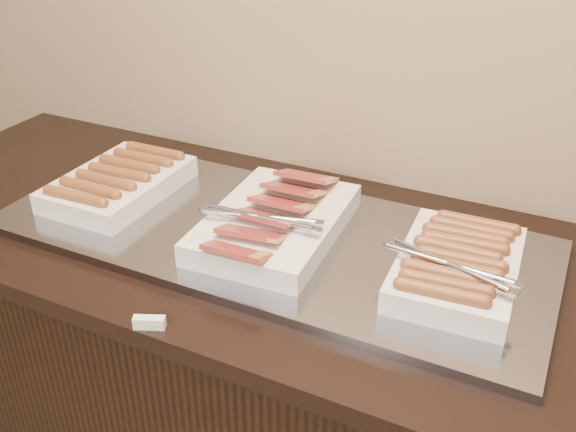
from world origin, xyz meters
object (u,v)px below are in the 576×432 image
object	(u,v)px
dish_left	(119,182)
dish_right	(457,265)
counter	(274,390)
dish_center	(274,221)
warming_tray	(268,235)

from	to	relation	value
dish_left	dish_right	world-z (taller)	dish_right
dish_right	dish_left	bearing A→B (deg)	176.57
dish_left	counter	bearing A→B (deg)	-0.44
dish_center	dish_left	bearing A→B (deg)	176.22
counter	warming_tray	bearing A→B (deg)	180.00
dish_left	dish_right	size ratio (longest dim) A/B	1.00
warming_tray	dish_center	bearing A→B (deg)	-11.72
dish_center	counter	bearing A→B (deg)	153.50
counter	dish_right	bearing A→B (deg)	-0.63
dish_center	dish_right	bearing A→B (deg)	-3.43
dish_left	dish_center	distance (m)	0.42
counter	dish_center	xyz separation A→B (m)	(0.01, -0.00, 0.50)
dish_left	dish_right	xyz separation A→B (m)	(0.81, -0.00, 0.00)
dish_left	dish_right	distance (m)	0.81
dish_left	dish_right	bearing A→B (deg)	-0.75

